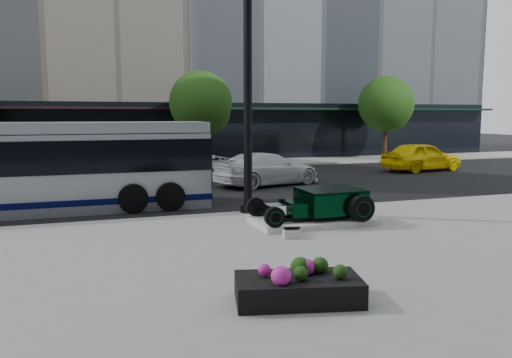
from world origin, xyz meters
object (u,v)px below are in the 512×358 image
object	(u,v)px
yellow_taxi	(422,156)
hot_rod	(324,202)
lamppost	(248,82)
flower_planter	(298,287)
white_sedan	(267,169)
transit_bus	(21,167)

from	to	relation	value
yellow_taxi	hot_rod	bearing A→B (deg)	124.67
lamppost	yellow_taxi	size ratio (longest dim) A/B	1.81
lamppost	flower_planter	distance (m)	8.56
lamppost	white_sedan	size ratio (longest dim) A/B	1.72
white_sedan	flower_planter	bearing A→B (deg)	146.05
hot_rod	transit_bus	xyz separation A→B (m)	(-8.34, 5.01, 0.79)
transit_bus	flower_planter	bearing A→B (deg)	-63.36
flower_planter	transit_bus	distance (m)	11.68
lamppost	white_sedan	xyz separation A→B (m)	(2.96, 6.34, -3.42)
hot_rod	transit_bus	distance (m)	9.76
yellow_taxi	lamppost	bearing A→B (deg)	115.25
lamppost	yellow_taxi	bearing A→B (deg)	34.15
hot_rod	white_sedan	size ratio (longest dim) A/B	0.63
lamppost	transit_bus	xyz separation A→B (m)	(-6.77, 2.88, -2.68)
white_sedan	yellow_taxi	distance (m)	10.67
yellow_taxi	transit_bus	bearing A→B (deg)	98.10
flower_planter	lamppost	bearing A→B (deg)	78.28
flower_planter	white_sedan	bearing A→B (deg)	71.94
hot_rod	lamppost	xyz separation A→B (m)	(-1.57, 2.13, 3.46)
lamppost	yellow_taxi	xyz separation A→B (m)	(13.29, 9.01, -3.34)
hot_rod	white_sedan	distance (m)	8.59
yellow_taxi	flower_planter	bearing A→B (deg)	129.16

